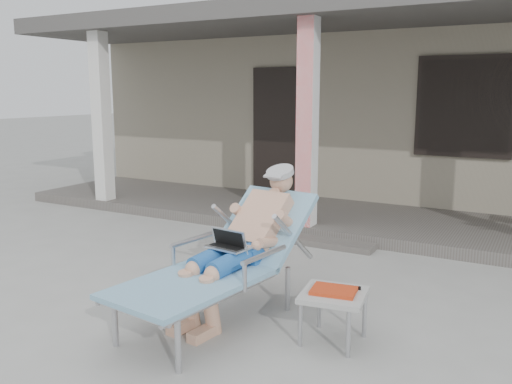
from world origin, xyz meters
The scene contains 7 objects.
ground centered at (0.00, 0.00, 0.00)m, with size 60.00×60.00×0.00m, color #9E9E99.
house centered at (0.00, 6.50, 1.67)m, with size 10.40×5.40×3.30m.
porch_deck centered at (0.00, 3.00, 0.07)m, with size 10.00×2.00×0.15m, color #605B56.
porch_overhang centered at (0.00, 2.95, 2.79)m, with size 10.00×2.30×2.85m.
porch_step centered at (0.00, 1.85, 0.04)m, with size 2.00×0.30×0.07m, color #605B56.
lounger centered at (0.47, -0.46, 0.80)m, with size 1.01×2.05×1.30m.
side_table centered at (1.40, -0.54, 0.35)m, with size 0.53×0.53×0.42m.
Camera 1 is at (2.73, -4.17, 1.87)m, focal length 38.00 mm.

